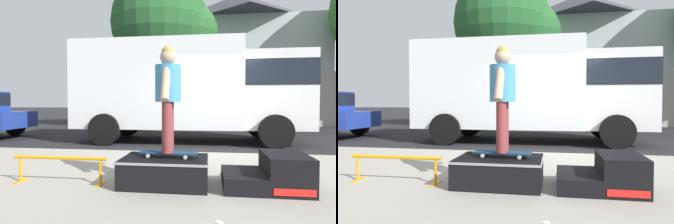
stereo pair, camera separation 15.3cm
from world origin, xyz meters
TOP-DOWN VIEW (x-y plane):
  - ground_plane at (0.00, 0.00)m, footprint 140.00×140.00m
  - sidewalk_slab at (0.00, -3.00)m, footprint 50.00×5.00m
  - skate_box at (-0.85, -3.11)m, footprint 1.14×0.83m
  - kicker_ramp at (0.51, -3.11)m, footprint 1.03×0.83m
  - grind_rail at (-2.28, -3.23)m, footprint 1.31×0.28m
  - skateboard at (-0.82, -3.08)m, footprint 0.79×0.26m
  - skater_kid at (-0.82, -3.08)m, footprint 0.34×0.72m
  - box_truck at (-0.86, 2.20)m, footprint 6.91×2.63m
  - street_tree_main at (-2.37, 6.95)m, footprint 5.11×4.65m
  - house_behind at (1.65, 12.87)m, footprint 9.54×8.23m

SIDE VIEW (x-z plane):
  - ground_plane at x=0.00m, z-range 0.00..0.00m
  - sidewalk_slab at x=0.00m, z-range 0.00..0.12m
  - kicker_ramp at x=0.51m, z-range 0.08..0.53m
  - skate_box at x=-0.85m, z-range 0.13..0.49m
  - grind_rail at x=-2.28m, z-range 0.20..0.57m
  - skateboard at x=-0.82m, z-range 0.50..0.57m
  - skater_kid at x=-0.82m, z-range 0.67..2.08m
  - box_truck at x=-0.86m, z-range 0.18..3.23m
  - house_behind at x=1.65m, z-range 0.04..8.44m
  - street_tree_main at x=-2.37m, z-range 1.22..8.61m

